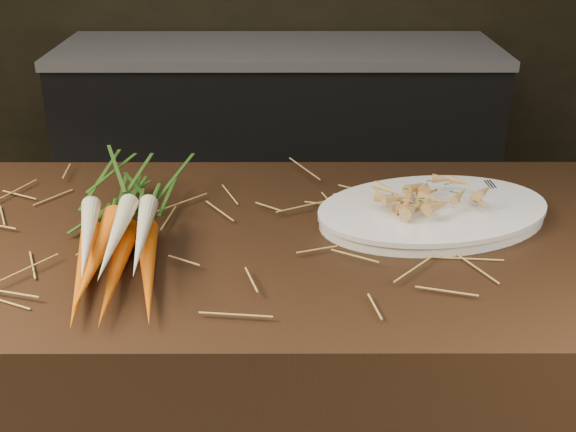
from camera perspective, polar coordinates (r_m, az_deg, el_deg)
The scene contains 6 objects.
back_counter at distance 3.17m, azimuth -0.73°, elevation 5.91°, with size 1.82×0.62×0.84m.
straw_bedding at distance 1.29m, azimuth -15.15°, elevation -1.00°, with size 1.40×0.60×0.02m, color #AB8B41, non-canonical shape.
root_veg_bunch at distance 1.25m, azimuth -12.70°, elevation 0.49°, with size 0.22×0.56×0.10m.
serving_platter at distance 1.32m, azimuth 11.37°, elevation 0.15°, with size 0.42×0.28×0.02m, color white, non-canonical shape.
roasted_veg_heap at distance 1.30m, azimuth 11.49°, elevation 1.52°, with size 0.21×0.15×0.05m, color #B67F47, non-canonical shape.
serving_fork at distance 1.37m, azimuth 17.34°, elevation 1.04°, with size 0.01×0.16×0.00m, color silver.
Camera 1 is at (0.33, -0.82, 1.45)m, focal length 45.00 mm.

